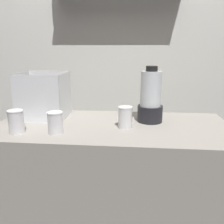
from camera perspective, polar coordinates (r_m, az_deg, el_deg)
counter at (r=1.64m, az=-0.00°, el=-18.16°), size 1.40×0.64×0.90m
back_wall_unit at (r=2.14m, az=1.92°, el=12.86°), size 2.60×0.24×2.50m
carrot_display_bin at (r=1.65m, az=-15.78°, el=1.99°), size 0.29×0.26×0.29m
blender_pitcher at (r=1.50m, az=9.05°, el=3.07°), size 0.15×0.15×0.34m
juice_cup_orange_far_left at (r=1.39m, az=-21.60°, el=-2.50°), size 0.08×0.08×0.13m
juice_cup_orange_left at (r=1.33m, az=-13.18°, el=-2.72°), size 0.08×0.08×0.12m
juice_cup_beet_middle at (r=1.38m, az=3.14°, el=-1.49°), size 0.08×0.08×0.12m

